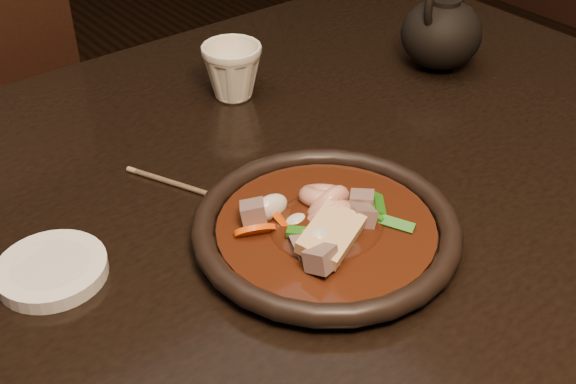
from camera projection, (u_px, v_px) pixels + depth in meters
table at (163, 299)px, 0.79m from camera, size 1.60×0.90×0.75m
plate at (326, 229)px, 0.75m from camera, size 0.28×0.28×0.03m
stirfry at (325, 224)px, 0.75m from camera, size 0.17×0.14×0.06m
soy_dish at (52, 270)px, 0.71m from camera, size 0.11×0.11×0.02m
tea_cup at (232, 70)px, 0.99m from camera, size 0.09×0.09×0.08m
chopsticks at (209, 194)px, 0.82m from camera, size 0.10×0.21×0.01m
teapot at (442, 30)px, 1.05m from camera, size 0.14×0.12×0.16m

